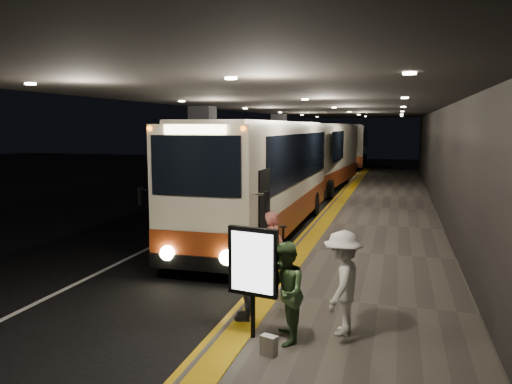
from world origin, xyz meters
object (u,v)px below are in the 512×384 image
Objects in this scene: coach_third at (350,147)px; passenger_waiting_grey at (246,274)px; passenger_boarding at (274,249)px; bag_plain at (269,345)px; passenger_waiting_white at (342,283)px; info_sign at (253,264)px; coach_second at (320,159)px; passenger_waiting_green at (285,293)px; stanchion_post at (283,248)px; coach_main at (264,182)px; bag_polka at (284,298)px.

coach_third is 7.10× the size of passenger_waiting_grey.
bag_plain is (0.77, -3.40, -0.67)m from passenger_boarding.
passenger_waiting_white is at bearing -136.03° from passenger_boarding.
coach_second is at bearing 106.75° from info_sign.
stanchion_post is (-0.94, 4.02, -0.29)m from passenger_waiting_green.
coach_second is 21.25m from info_sign.
passenger_waiting_white reaches higher than stanchion_post.
coach_second is 17.42m from coach_third.
passenger_boarding reaches higher than bag_plain.
passenger_boarding is 0.93× the size of passenger_waiting_white.
passenger_waiting_grey reaches higher than stanchion_post.
bag_plain is (2.54, -21.71, -1.48)m from coach_second.
coach_main is 9.06m from passenger_waiting_green.
coach_second is 20.88m from passenger_waiting_white.
coach_third reaches higher than passenger_waiting_grey.
coach_main is 6.09m from passenger_boarding.
passenger_boarding is (1.68, -35.74, -0.81)m from coach_third.
stanchion_post is (-1.81, 3.41, -0.35)m from passenger_waiting_white.
coach_second is 17.27m from stanchion_post.
info_sign is at bearing -80.55° from coach_second.
coach_second reaches higher than bag_plain.
coach_second is 6.68× the size of passenger_waiting_white.
coach_second is at bearing 96.73° from bag_polka.
bag_plain is (-0.99, -1.15, -0.74)m from passenger_waiting_white.
coach_main is at bearing 105.62° from bag_plain.
stanchion_post is (1.63, -34.57, -1.09)m from coach_third.
passenger_waiting_white is 3.88m from stanchion_post.
bag_polka is (2.23, -37.08, -1.45)m from coach_third.
bag_polka is (0.55, -1.34, -0.64)m from passenger_boarding.
bag_polka is (-1.21, 0.91, -0.70)m from passenger_waiting_white.
bag_plain is 0.17× the size of info_sign.
coach_second is 21.91m from bag_plain.
coach_second is 7.12× the size of passenger_waiting_green.
info_sign is at bearing -90.18° from coach_third.
bag_plain is at bearing -28.89° from passenger_waiting_green.
passenger_waiting_grey is at bearing -90.64° from coach_third.
passenger_waiting_white reaches higher than bag_polka.
passenger_waiting_green reaches higher than passenger_boarding.
coach_third is 7.21× the size of passenger_boarding.
coach_third reaches higher than coach_second.
bag_polka is at bearing 93.12° from info_sign.
passenger_waiting_grey is at bearing -81.30° from coach_second.
info_sign is (-1.42, -0.58, 0.38)m from passenger_waiting_white.
coach_main is at bearing 110.75° from stanchion_post.
passenger_waiting_grey is (1.77, -20.39, -0.79)m from coach_second.
info_sign is (0.34, -0.76, 0.43)m from passenger_waiting_grey.
bag_plain is at bearing -74.60° from coach_main.
passenger_waiting_white is at bearing -76.51° from coach_second.
passenger_boarding is 1.20m from stanchion_post.
coach_second is at bearing 178.84° from passenger_waiting_grey.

